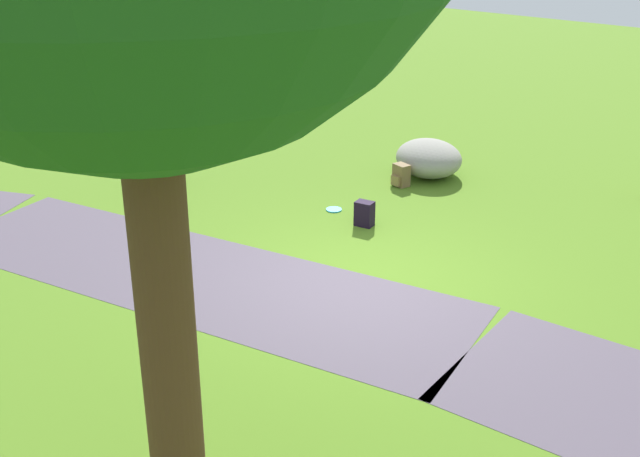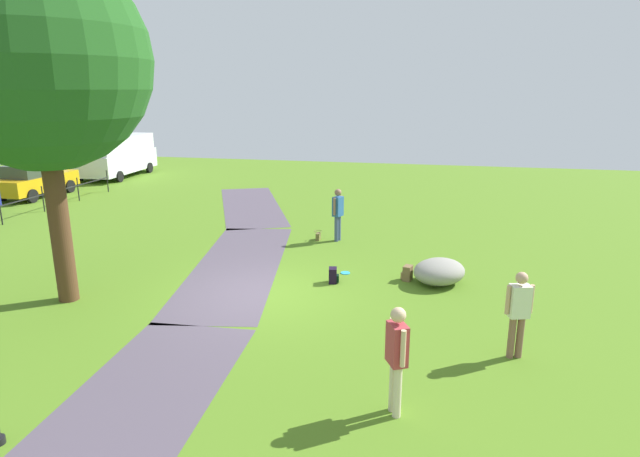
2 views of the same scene
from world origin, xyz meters
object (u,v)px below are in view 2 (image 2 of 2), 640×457
at_px(frisbee_on_grass, 345,273).
at_px(delivery_van, 114,154).
at_px(lawn_boulder, 439,272).
at_px(backpack_by_boulder, 407,273).
at_px(large_shade_tree, 38,61).
at_px(man_near_boulder, 519,309).
at_px(spare_backpack_on_lawn, 333,276).
at_px(parked_coupe_black, 35,180).
at_px(passerby_on_path, 397,353).
at_px(handbag_on_grass, 318,236).
at_px(woman_with_handbag, 338,211).

relative_size(frisbee_on_grass, delivery_van, 0.05).
relative_size(lawn_boulder, backpack_by_boulder, 4.64).
height_order(backpack_by_boulder, delivery_van, delivery_van).
distance_m(large_shade_tree, man_near_boulder, 10.99).
bearing_deg(spare_backpack_on_lawn, lawn_boulder, -78.86).
xyz_separation_m(large_shade_tree, backpack_by_boulder, (3.04, -7.83, -5.26)).
height_order(backpack_by_boulder, parked_coupe_black, parked_coupe_black).
xyz_separation_m(large_shade_tree, lawn_boulder, (2.98, -8.64, -5.13)).
xyz_separation_m(man_near_boulder, passerby_on_path, (-2.26, 2.05, 0.06)).
xyz_separation_m(passerby_on_path, handbag_on_grass, (9.17, 3.25, -0.89)).
xyz_separation_m(passerby_on_path, backpack_by_boulder, (5.96, 0.14, -0.84)).
bearing_deg(frisbee_on_grass, large_shade_tree, 117.69).
xyz_separation_m(large_shade_tree, parked_coupe_black, (10.50, 9.68, -4.65)).
distance_m(woman_with_handbag, backpack_by_boulder, 4.17).
xyz_separation_m(woman_with_handbag, man_near_boulder, (-6.96, -4.65, -0.04)).
distance_m(woman_with_handbag, delivery_van, 18.00).
height_order(large_shade_tree, parked_coupe_black, large_shade_tree).
bearing_deg(parked_coupe_black, lawn_boulder, -112.30).
bearing_deg(passerby_on_path, backpack_by_boulder, 1.31).
distance_m(man_near_boulder, backpack_by_boulder, 4.37).
relative_size(backpack_by_boulder, parked_coupe_black, 0.10).
relative_size(lawn_boulder, spare_backpack_on_lawn, 4.64).
height_order(backpack_by_boulder, spare_backpack_on_lawn, same).
distance_m(large_shade_tree, woman_with_handbag, 9.39).
bearing_deg(spare_backpack_on_lawn, parked_coupe_black, 62.79).
relative_size(large_shade_tree, handbag_on_grass, 24.32).
xyz_separation_m(large_shade_tree, woman_with_handbag, (6.31, -5.36, -4.44)).
distance_m(man_near_boulder, passerby_on_path, 3.05).
height_order(lawn_boulder, passerby_on_path, passerby_on_path).
height_order(handbag_on_grass, spare_backpack_on_lawn, spare_backpack_on_lawn).
relative_size(lawn_boulder, passerby_on_path, 1.05).
bearing_deg(passerby_on_path, handbag_on_grass, 19.50).
distance_m(passerby_on_path, spare_backpack_on_lawn, 5.79).
height_order(woman_with_handbag, frisbee_on_grass, woman_with_handbag).
bearing_deg(backpack_by_boulder, lawn_boulder, -94.24).
distance_m(man_near_boulder, delivery_van, 25.97).
relative_size(large_shade_tree, man_near_boulder, 4.65).
xyz_separation_m(lawn_boulder, frisbee_on_grass, (0.24, 2.49, -0.31)).
height_order(frisbee_on_grass, parked_coupe_black, parked_coupe_black).
distance_m(handbag_on_grass, delivery_van, 17.54).
xyz_separation_m(woman_with_handbag, frisbee_on_grass, (-3.08, -0.79, -1.00)).
xyz_separation_m(lawn_boulder, man_near_boulder, (-3.64, -1.38, 0.65)).
bearing_deg(frisbee_on_grass, man_near_boulder, -135.09).
bearing_deg(handbag_on_grass, delivery_van, 54.03).
bearing_deg(parked_coupe_black, spare_backpack_on_lawn, -117.21).
bearing_deg(delivery_van, passerby_on_path, -138.16).
relative_size(man_near_boulder, passerby_on_path, 0.95).
height_order(large_shade_tree, passerby_on_path, large_shade_tree).
xyz_separation_m(frisbee_on_grass, delivery_van, (13.31, 15.60, 1.26)).
distance_m(passerby_on_path, backpack_by_boulder, 6.02).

